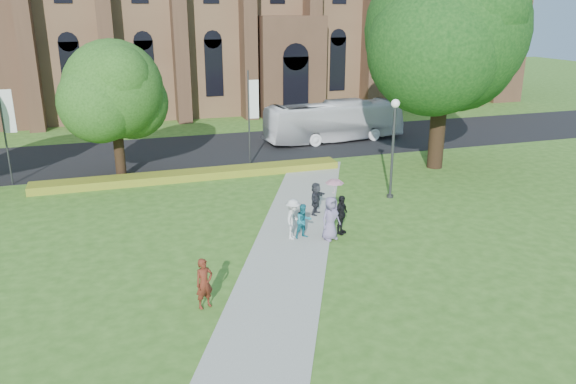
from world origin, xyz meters
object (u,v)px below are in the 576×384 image
object	(u,v)px
large_tree	(446,30)
tour_coach	(334,121)
pedestrian_0	(204,283)
streetlamp	(393,137)

from	to	relation	value
large_tree	tour_coach	xyz separation A→B (m)	(-3.26, 8.83, -6.85)
tour_coach	pedestrian_0	world-z (taller)	tour_coach
large_tree	tour_coach	size ratio (longest dim) A/B	1.23
streetlamp	tour_coach	size ratio (longest dim) A/B	0.49
large_tree	streetlamp	bearing A→B (deg)	-140.71
large_tree	pedestrian_0	world-z (taller)	large_tree
streetlamp	large_tree	size ratio (longest dim) A/B	0.40
tour_coach	pedestrian_0	bearing A→B (deg)	143.11
streetlamp	pedestrian_0	world-z (taller)	streetlamp
pedestrian_0	large_tree	bearing A→B (deg)	17.22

